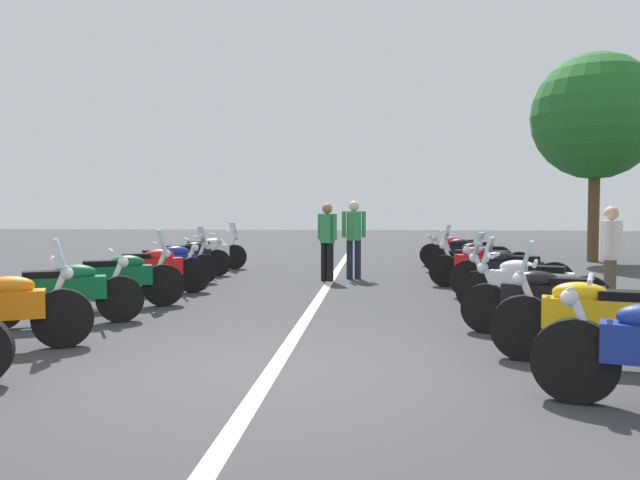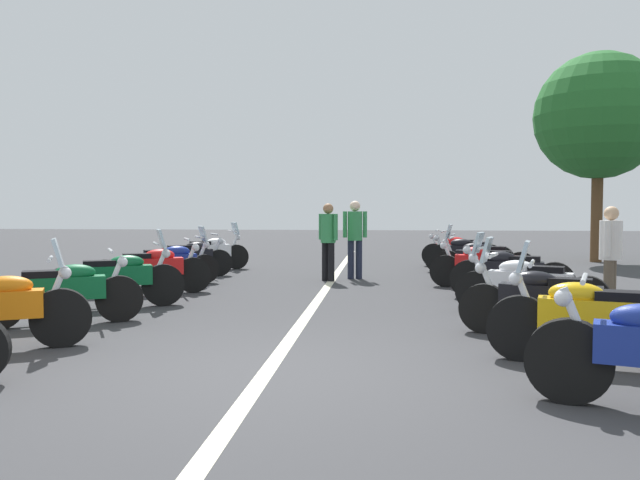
% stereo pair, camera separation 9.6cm
% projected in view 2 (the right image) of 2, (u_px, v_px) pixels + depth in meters
% --- Properties ---
extents(ground_plane, '(80.00, 80.00, 0.00)m').
position_uv_depth(ground_plane, '(265.00, 374.00, 5.86)').
color(ground_plane, '#38383A').
extents(lane_centre_stripe, '(24.17, 0.16, 0.01)m').
position_uv_depth(lane_centre_stripe, '(320.00, 297.00, 10.91)').
color(lane_centre_stripe, beige).
rests_on(lane_centre_stripe, ground_plane).
extents(motorcycle_left_row_2, '(1.14, 1.92, 1.00)m').
position_uv_depth(motorcycle_left_row_2, '(62.00, 291.00, 8.30)').
color(motorcycle_left_row_2, black).
rests_on(motorcycle_left_row_2, ground_plane).
extents(motorcycle_left_row_3, '(1.11, 1.96, 1.22)m').
position_uv_depth(motorcycle_left_row_3, '(117.00, 278.00, 9.74)').
color(motorcycle_left_row_3, black).
rests_on(motorcycle_left_row_3, ground_plane).
extents(motorcycle_left_row_4, '(1.11, 2.04, 1.01)m').
position_uv_depth(motorcycle_left_row_4, '(151.00, 269.00, 11.30)').
color(motorcycle_left_row_4, black).
rests_on(motorcycle_left_row_4, ground_plane).
extents(motorcycle_left_row_5, '(1.18, 1.87, 1.19)m').
position_uv_depth(motorcycle_left_row_5, '(170.00, 263.00, 12.68)').
color(motorcycle_left_row_5, black).
rests_on(motorcycle_left_row_5, ground_plane).
extents(motorcycle_left_row_6, '(1.11, 1.79, 0.99)m').
position_uv_depth(motorcycle_left_row_6, '(190.00, 257.00, 14.14)').
color(motorcycle_left_row_6, black).
rests_on(motorcycle_left_row_6, ground_plane).
extents(motorcycle_left_row_7, '(1.19, 1.82, 1.20)m').
position_uv_depth(motorcycle_left_row_7, '(210.00, 252.00, 15.75)').
color(motorcycle_left_row_7, black).
rests_on(motorcycle_left_row_7, ground_plane).
extents(motorcycle_right_row_1, '(0.86, 2.03, 1.22)m').
position_uv_depth(motorcycle_right_row_1, '(592.00, 318.00, 6.13)').
color(motorcycle_right_row_1, black).
rests_on(motorcycle_right_row_1, ground_plane).
extents(motorcycle_right_row_2, '(0.94, 2.09, 1.20)m').
position_uv_depth(motorcycle_right_row_2, '(547.00, 300.00, 7.49)').
color(motorcycle_right_row_2, black).
rests_on(motorcycle_right_row_2, ground_plane).
extents(motorcycle_right_row_3, '(1.01, 2.06, 1.20)m').
position_uv_depth(motorcycle_right_row_3, '(527.00, 284.00, 9.06)').
color(motorcycle_right_row_3, black).
rests_on(motorcycle_right_row_3, ground_plane).
extents(motorcycle_right_row_4, '(0.83, 2.01, 1.01)m').
position_uv_depth(motorcycle_right_row_4, '(510.00, 273.00, 10.58)').
color(motorcycle_right_row_4, black).
rests_on(motorcycle_right_row_4, ground_plane).
extents(motorcycle_right_row_5, '(0.83, 2.14, 1.00)m').
position_uv_depth(motorcycle_right_row_5, '(485.00, 265.00, 12.17)').
color(motorcycle_right_row_5, black).
rests_on(motorcycle_right_row_5, ground_plane).
extents(motorcycle_right_row_6, '(0.85, 2.13, 1.21)m').
position_uv_depth(motorcycle_right_row_6, '(482.00, 259.00, 13.50)').
color(motorcycle_right_row_6, black).
rests_on(motorcycle_right_row_6, ground_plane).
extents(motorcycle_right_row_7, '(0.86, 2.09, 1.02)m').
position_uv_depth(motorcycle_right_row_7, '(468.00, 254.00, 15.02)').
color(motorcycle_right_row_7, black).
rests_on(motorcycle_right_row_7, ground_plane).
extents(motorcycle_right_row_8, '(0.79, 2.09, 0.99)m').
position_uv_depth(motorcycle_right_row_8, '(461.00, 250.00, 16.65)').
color(motorcycle_right_row_8, black).
rests_on(motorcycle_right_row_8, ground_plane).
extents(bystander_1, '(0.47, 0.32, 1.58)m').
position_uv_depth(bystander_1, '(611.00, 250.00, 9.37)').
color(bystander_1, brown).
rests_on(bystander_1, ground_plane).
extents(bystander_2, '(0.32, 0.53, 1.72)m').
position_uv_depth(bystander_2, '(355.00, 233.00, 13.80)').
color(bystander_2, '#1E2338').
rests_on(bystander_2, ground_plane).
extents(bystander_4, '(0.37, 0.43, 1.66)m').
position_uv_depth(bystander_4, '(328.00, 236.00, 13.39)').
color(bystander_4, black).
rests_on(bystander_4, ground_plane).
extents(roadside_tree_0, '(3.63, 3.63, 6.03)m').
position_uv_depth(roadside_tree_0, '(599.00, 116.00, 18.05)').
color(roadside_tree_0, brown).
rests_on(roadside_tree_0, ground_plane).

